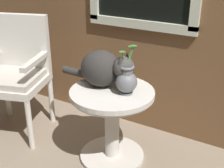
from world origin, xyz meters
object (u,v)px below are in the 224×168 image
object	(u,v)px
cat	(103,68)
pewter_vase_with_ivy	(127,80)
wicker_chair	(16,69)
wicker_side_table	(112,114)

from	to	relation	value
cat	pewter_vase_with_ivy	bearing A→B (deg)	-8.17
cat	pewter_vase_with_ivy	distance (m)	0.21
wicker_chair	pewter_vase_with_ivy	distance (m)	1.01
wicker_chair	cat	bearing A→B (deg)	4.61
wicker_side_table	cat	xyz separation A→B (m)	(-0.10, 0.04, 0.31)
wicker_side_table	cat	size ratio (longest dim) A/B	0.99
wicker_side_table	cat	world-z (taller)	cat
wicker_side_table	wicker_chair	xyz separation A→B (m)	(-0.90, -0.02, 0.17)
wicker_side_table	cat	distance (m)	0.33
wicker_side_table	pewter_vase_with_ivy	xyz separation A→B (m)	(0.11, 0.01, 0.28)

